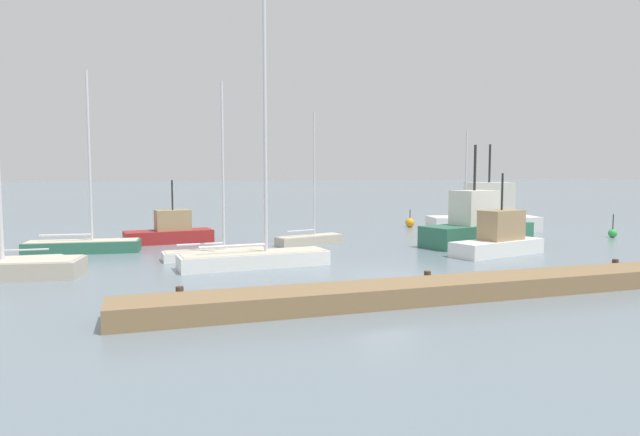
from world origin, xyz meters
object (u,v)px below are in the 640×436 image
object	(u,v)px
sailboat_0	(469,233)
sailboat_3	(83,244)
sailboat_5	(310,238)
fishing_boat_0	(499,239)
channel_buoy_0	(410,223)
fishing_boat_2	(485,213)
channel_buoy_1	(613,233)
sailboat_2	(216,251)
fishing_boat_1	(170,231)
sailboat_1	(11,259)
fishing_boat_3	(477,227)
sailboat_4	(255,254)

from	to	relation	value
sailboat_0	sailboat_3	distance (m)	23.16
sailboat_3	sailboat_5	xyz separation A→B (m)	(12.43, -0.64, -0.07)
fishing_boat_0	channel_buoy_0	bearing A→B (deg)	65.41
sailboat_3	fishing_boat_2	world-z (taller)	sailboat_3
sailboat_5	channel_buoy_1	bearing A→B (deg)	-25.28
sailboat_0	channel_buoy_0	world-z (taller)	sailboat_0
sailboat_2	sailboat_5	distance (m)	7.02
fishing_boat_0	channel_buoy_0	size ratio (longest dim) A/B	4.16
sailboat_0	fishing_boat_0	size ratio (longest dim) A/B	1.21
sailboat_0	fishing_boat_1	xyz separation A→B (m)	(-18.53, 3.77, 0.33)
sailboat_5	sailboat_3	bearing A→B (deg)	159.59
sailboat_3	channel_buoy_0	size ratio (longest dim) A/B	6.98
sailboat_1	fishing_boat_2	size ratio (longest dim) A/B	0.96
fishing_boat_2	fishing_boat_3	distance (m)	8.70
sailboat_3	channel_buoy_0	world-z (taller)	sailboat_3
sailboat_1	sailboat_3	xyz separation A→B (m)	(2.66, 3.75, 0.09)
sailboat_1	sailboat_5	distance (m)	15.41
sailboat_2	sailboat_1	bearing A→B (deg)	173.81
sailboat_2	sailboat_4	distance (m)	3.21
fishing_boat_0	sailboat_4	bearing A→B (deg)	163.59
sailboat_2	fishing_boat_3	distance (m)	15.31
fishing_boat_0	fishing_boat_3	bearing A→B (deg)	57.59
sailboat_3	fishing_boat_1	size ratio (longest dim) A/B	1.79
sailboat_5	channel_buoy_0	xyz separation A→B (m)	(10.56, 7.59, -0.02)
sailboat_1	fishing_boat_3	distance (m)	24.41
sailboat_0	sailboat_4	xyz separation A→B (m)	(-15.32, -6.30, 0.22)
sailboat_1	sailboat_4	world-z (taller)	sailboat_4
sailboat_1	sailboat_3	distance (m)	4.60
fishing_boat_0	fishing_boat_1	xyz separation A→B (m)	(-16.00, 10.33, -0.12)
sailboat_3	channel_buoy_1	size ratio (longest dim) A/B	6.25
sailboat_0	sailboat_4	size ratio (longest dim) A/B	0.54
sailboat_2	fishing_boat_2	xyz separation A→B (m)	(20.67, 7.32, 0.88)
fishing_boat_0	channel_buoy_1	bearing A→B (deg)	3.74
fishing_boat_1	channel_buoy_0	size ratio (longest dim) A/B	3.89
sailboat_4	fishing_boat_2	xyz separation A→B (m)	(19.30, 10.21, 0.67)
sailboat_2	channel_buoy_1	bearing A→B (deg)	-0.55
sailboat_2	channel_buoy_0	bearing A→B (deg)	31.70
sailboat_4	channel_buoy_1	distance (m)	24.95
fishing_boat_1	sailboat_0	bearing A→B (deg)	-18.44
sailboat_0	fishing_boat_2	world-z (taller)	sailboat_0
fishing_boat_0	sailboat_2	bearing A→B (deg)	152.21
channel_buoy_1	sailboat_0	bearing A→B (deg)	165.12
sailboat_0	fishing_boat_3	bearing A→B (deg)	53.25
fishing_boat_1	fishing_boat_2	distance (m)	22.52
fishing_boat_2	sailboat_0	bearing A→B (deg)	-122.93
sailboat_4	sailboat_5	size ratio (longest dim) A/B	1.67
sailboat_2	sailboat_4	world-z (taller)	sailboat_4
sailboat_3	channel_buoy_0	distance (m)	24.02
fishing_boat_3	channel_buoy_0	world-z (taller)	fishing_boat_3
fishing_boat_2	channel_buoy_1	bearing A→B (deg)	-37.50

